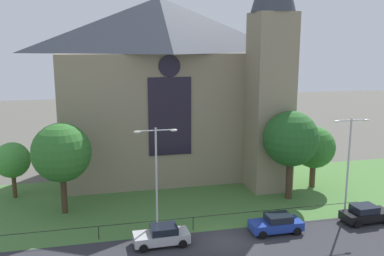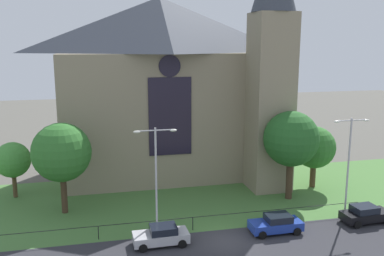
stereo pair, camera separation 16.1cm
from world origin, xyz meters
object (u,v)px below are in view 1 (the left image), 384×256
at_px(tree_right_near, 291,139).
at_px(tree_left_far, 12,160).
at_px(parked_car_silver, 162,235).
at_px(streetlamp_far, 349,155).
at_px(parked_car_blue, 276,223).
at_px(tree_left_near, 61,153).
at_px(streetlamp_near, 156,168).
at_px(church_building, 168,86).
at_px(tree_right_far, 314,147).
at_px(parked_car_black, 365,214).

bearing_deg(tree_right_near, tree_left_far, 166.30).
bearing_deg(parked_car_silver, tree_right_near, -154.38).
height_order(streetlamp_far, parked_car_blue, streetlamp_far).
height_order(tree_left_near, streetlamp_near, streetlamp_near).
xyz_separation_m(church_building, parked_car_blue, (5.70, -17.63, -9.53)).
bearing_deg(parked_car_silver, tree_left_near, -48.02).
height_order(church_building, parked_car_blue, church_building).
bearing_deg(tree_right_near, tree_left_near, 176.71).
bearing_deg(streetlamp_far, parked_car_blue, -166.16).
bearing_deg(parked_car_blue, tree_right_far, -131.35).
bearing_deg(church_building, tree_left_near, -139.55).
relative_size(parked_car_silver, parked_car_blue, 1.01).
height_order(church_building, parked_car_silver, church_building).
bearing_deg(tree_left_near, tree_left_far, 134.22).
bearing_deg(church_building, parked_car_silver, -101.73).
bearing_deg(streetlamp_far, tree_left_near, 165.59).
height_order(tree_right_near, parked_car_blue, tree_right_near).
distance_m(tree_left_far, parked_car_silver, 18.59).
relative_size(tree_right_far, parked_car_blue, 1.55).
bearing_deg(tree_left_near, streetlamp_near, -39.83).
relative_size(parked_car_silver, parked_car_black, 0.99).
distance_m(tree_left_near, parked_car_silver, 12.09).
bearing_deg(tree_left_near, parked_car_black, -17.51).
relative_size(streetlamp_near, parked_car_blue, 2.08).
distance_m(tree_right_near, parked_car_blue, 9.66).
height_order(church_building, parked_car_black, church_building).
distance_m(streetlamp_near, streetlamp_far, 16.82).
relative_size(parked_car_blue, parked_car_black, 0.98).
height_order(church_building, streetlamp_near, church_building).
bearing_deg(tree_right_far, streetlamp_far, -97.24).
bearing_deg(tree_left_far, parked_car_silver, -46.52).
height_order(church_building, tree_right_far, church_building).
relative_size(tree_left_near, streetlamp_near, 0.95).
bearing_deg(tree_left_far, tree_left_near, -45.78).
xyz_separation_m(parked_car_silver, parked_car_black, (17.62, 0.16, 0.00)).
relative_size(tree_left_far, tree_right_near, 0.64).
height_order(tree_left_far, tree_right_far, tree_right_far).
distance_m(tree_right_near, tree_left_near, 21.32).
height_order(tree_right_near, parked_car_silver, tree_right_near).
bearing_deg(tree_left_far, parked_car_black, -23.49).
height_order(streetlamp_near, parked_car_silver, streetlamp_near).
distance_m(tree_left_near, streetlamp_near, 9.75).
bearing_deg(streetlamp_near, parked_car_blue, -10.89).
xyz_separation_m(tree_right_far, parked_car_blue, (-8.35, -9.48, -3.55)).
xyz_separation_m(tree_right_near, streetlamp_far, (3.02, -5.02, -0.45)).
bearing_deg(parked_car_black, parked_car_silver, 177.86).
bearing_deg(tree_right_near, church_building, 132.97).
height_order(church_building, tree_right_near, church_building).
bearing_deg(streetlamp_near, streetlamp_far, -0.00).
height_order(tree_left_far, parked_car_black, tree_left_far).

